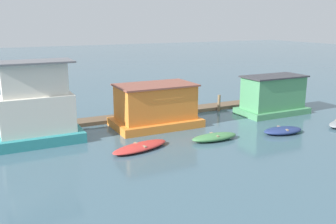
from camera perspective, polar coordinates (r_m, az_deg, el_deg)
ground_plane at (r=29.42m, az=-0.87°, el=-2.23°), size 200.00×200.00×0.00m
dock_walkway at (r=32.46m, az=-3.55°, el=-0.45°), size 33.80×1.70×0.30m
houseboat_teal at (r=26.68m, az=-19.38°, el=0.43°), size 5.78×3.41×5.54m
houseboat_orange at (r=29.23m, az=-1.92°, el=0.83°), size 6.64×4.20×3.33m
houseboat_green at (r=34.52m, az=15.69°, el=2.39°), size 6.14×3.38×3.40m
dinghy_red at (r=24.25m, az=-4.26°, el=-5.32°), size 4.39×2.49×0.39m
dinghy_green at (r=26.19m, az=7.10°, el=-3.81°), size 3.51×1.33×0.50m
dinghy_navy at (r=28.79m, az=17.08°, el=-2.71°), size 3.24×1.86×0.48m
mooring_post_centre at (r=34.63m, az=7.77°, el=1.38°), size 0.26×0.26×1.50m
mooring_post_far_left at (r=37.33m, az=13.61°, el=2.33°), size 0.25×0.25×1.90m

